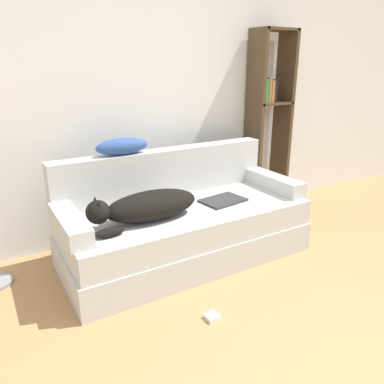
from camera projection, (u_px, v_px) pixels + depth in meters
The scene contains 10 objects.
wall_back at pixel (141, 81), 3.16m from camera, with size 7.54×0.06×2.70m.
couch at pixel (186, 233), 2.97m from camera, with size 1.92×0.84×0.44m.
couch_backrest at pixel (165, 172), 3.12m from camera, with size 1.88×0.15×0.39m.
couch_arm_left at pixel (69, 223), 2.45m from camera, with size 0.15×0.65×0.12m.
couch_arm_right at pixel (273, 182), 3.30m from camera, with size 0.15×0.65×0.12m.
dog at pixel (146, 206), 2.62m from camera, with size 0.81×0.31×0.23m.
laptop at pixel (223, 200), 3.01m from camera, with size 0.37×0.28×0.02m.
throw_pillow at pixel (122, 146), 2.87m from camera, with size 0.42×0.15×0.13m.
bookshelf at pixel (268, 115), 3.74m from camera, with size 0.42×0.26×1.80m.
power_adapter at pixel (212, 317), 2.30m from camera, with size 0.08×0.08×0.03m.
Camera 1 is at (-1.31, -0.70, 1.49)m, focal length 35.00 mm.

